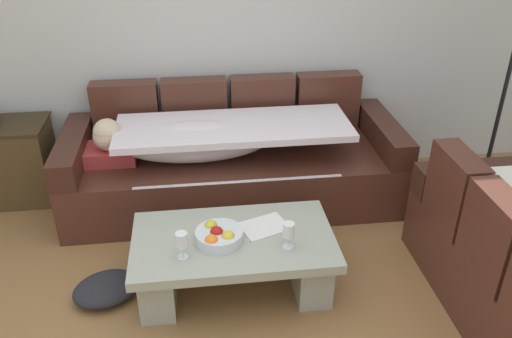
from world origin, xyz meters
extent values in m
cube|color=#BABEBB|center=(0.00, 2.15, 1.35)|extent=(9.00, 0.10, 2.70)
cube|color=#48251B|center=(0.18, 1.60, 0.21)|extent=(2.52, 0.92, 0.42)
cube|color=#48251B|center=(-0.63, 1.98, 0.65)|extent=(0.51, 0.16, 0.46)
cube|color=#48251B|center=(-0.09, 1.98, 0.65)|extent=(0.51, 0.16, 0.46)
cube|color=#48251B|center=(0.45, 1.98, 0.65)|extent=(0.51, 0.16, 0.46)
cube|color=#48251B|center=(0.99, 1.98, 0.65)|extent=(0.51, 0.16, 0.46)
cube|color=#3A1E15|center=(-0.99, 1.60, 0.52)|extent=(0.18, 0.92, 0.20)
cube|color=#3A1E15|center=(1.35, 1.60, 0.52)|extent=(0.18, 0.92, 0.20)
cube|color=#B23838|center=(-0.72, 1.59, 0.47)|extent=(0.36, 0.28, 0.11)
sphere|color=beige|center=(-0.72, 1.55, 0.64)|extent=(0.21, 0.21, 0.21)
sphere|color=#CCB793|center=(-0.72, 1.55, 0.67)|extent=(0.20, 0.20, 0.20)
ellipsoid|color=silver|center=(-0.10, 1.55, 0.56)|extent=(1.10, 0.44, 0.28)
cube|color=silver|center=(0.18, 1.53, 0.66)|extent=(1.70, 0.60, 0.05)
cube|color=silver|center=(0.18, 1.16, 0.23)|extent=(1.44, 0.04, 0.38)
cube|color=#48251B|center=(1.39, 0.06, 0.65)|extent=(0.16, 0.43, 0.46)
cube|color=#48251B|center=(1.39, 0.52, 0.65)|extent=(0.16, 0.43, 0.46)
cube|color=#3A1E15|center=(1.77, 0.84, 0.52)|extent=(0.92, 0.18, 0.20)
cube|color=#9EA592|center=(0.08, 0.58, 0.35)|extent=(1.20, 0.68, 0.06)
cube|color=#9EA592|center=(-0.38, 0.58, 0.16)|extent=(0.20, 0.54, 0.32)
cube|color=#9EA592|center=(0.54, 0.58, 0.16)|extent=(0.20, 0.54, 0.32)
cylinder|color=silver|center=(0.00, 0.56, 0.42)|extent=(0.28, 0.28, 0.07)
sphere|color=#B11914|center=(-0.01, 0.56, 0.44)|extent=(0.08, 0.08, 0.08)
sphere|color=gold|center=(0.05, 0.50, 0.44)|extent=(0.08, 0.08, 0.08)
sphere|color=orange|center=(-0.05, 0.48, 0.44)|extent=(0.08, 0.08, 0.08)
sphere|color=gold|center=(-0.04, 0.62, 0.44)|extent=(0.08, 0.08, 0.08)
cylinder|color=silver|center=(-0.21, 0.43, 0.38)|extent=(0.06, 0.06, 0.01)
cylinder|color=silver|center=(-0.21, 0.43, 0.42)|extent=(0.01, 0.01, 0.07)
cylinder|color=silver|center=(-0.21, 0.43, 0.50)|extent=(0.07, 0.07, 0.08)
cylinder|color=silver|center=(0.39, 0.45, 0.38)|extent=(0.06, 0.06, 0.01)
cylinder|color=silver|center=(0.39, 0.45, 0.42)|extent=(0.01, 0.01, 0.07)
cylinder|color=silver|center=(0.39, 0.45, 0.50)|extent=(0.07, 0.07, 0.08)
cube|color=white|center=(0.28, 0.66, 0.39)|extent=(0.33, 0.29, 0.01)
cube|color=#49361D|center=(-1.58, 1.85, 0.31)|extent=(0.70, 0.42, 0.62)
cylinder|color=black|center=(2.24, 1.55, 0.01)|extent=(0.28, 0.28, 0.02)
cylinder|color=black|center=(2.24, 1.55, 0.92)|extent=(0.03, 0.03, 1.80)
ellipsoid|color=#232328|center=(-0.70, 0.59, 0.06)|extent=(0.49, 0.44, 0.12)
camera|label=1|loc=(-0.10, -1.94, 2.24)|focal=36.79mm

